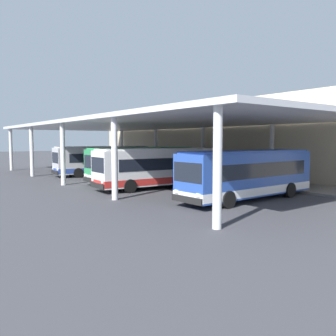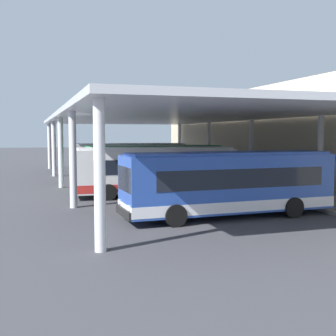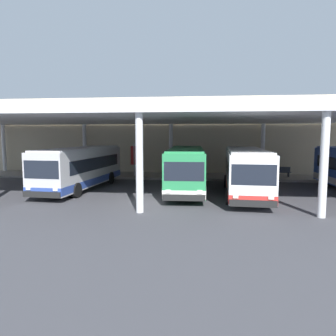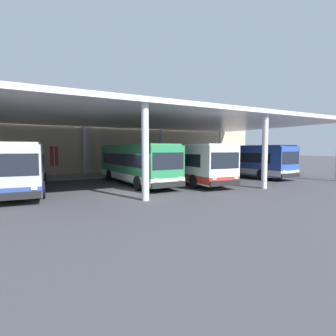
# 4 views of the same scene
# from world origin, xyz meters

# --- Properties ---
(ground_plane) EXTENTS (200.00, 200.00, 0.00)m
(ground_plane) POSITION_xyz_m (0.00, 0.00, 0.00)
(ground_plane) COLOR #3D3D42
(platform_kerb) EXTENTS (42.00, 4.50, 0.18)m
(platform_kerb) POSITION_xyz_m (0.00, 11.75, 0.09)
(platform_kerb) COLOR gray
(platform_kerb) RESTS_ON ground
(station_building_facade) EXTENTS (48.00, 1.60, 8.09)m
(station_building_facade) POSITION_xyz_m (0.00, 15.00, 4.05)
(station_building_facade) COLOR #C1B293
(station_building_facade) RESTS_ON ground
(canopy_shelter) EXTENTS (40.00, 17.00, 5.55)m
(canopy_shelter) POSITION_xyz_m (0.00, 5.50, 5.29)
(canopy_shelter) COLOR silver
(canopy_shelter) RESTS_ON ground
(bus_nearest_bay) EXTENTS (3.30, 10.69, 3.17)m
(bus_nearest_bay) POSITION_xyz_m (-5.89, 4.16, 1.66)
(bus_nearest_bay) COLOR #B7B7BC
(bus_nearest_bay) RESTS_ON ground
(bus_second_bay) EXTENTS (2.95, 10.60, 3.17)m
(bus_second_bay) POSITION_xyz_m (2.10, 4.19, 1.66)
(bus_second_bay) COLOR #28844C
(bus_second_bay) RESTS_ON ground
(bus_middle_bay) EXTENTS (3.10, 10.65, 3.17)m
(bus_middle_bay) POSITION_xyz_m (6.23, 3.06, 1.66)
(bus_middle_bay) COLOR white
(bus_middle_bay) RESTS_ON ground
(bus_far_bay) EXTENTS (2.93, 10.60, 3.17)m
(bus_far_bay) POSITION_xyz_m (14.29, 4.43, 1.66)
(bus_far_bay) COLOR #284CA8
(bus_far_bay) RESTS_ON ground
(bench_waiting) EXTENTS (1.80, 0.45, 0.92)m
(bench_waiting) POSITION_xyz_m (10.67, 11.82, 0.66)
(bench_waiting) COLOR #383D47
(bench_waiting) RESTS_ON platform_kerb
(trash_bin) EXTENTS (0.52, 0.52, 0.98)m
(trash_bin) POSITION_xyz_m (7.53, 11.51, 0.68)
(trash_bin) COLOR #33383D
(trash_bin) RESTS_ON platform_kerb
(banner_sign) EXTENTS (0.70, 0.12, 3.20)m
(banner_sign) POSITION_xyz_m (-3.30, 10.94, 1.98)
(banner_sign) COLOR #B2B2B7
(banner_sign) RESTS_ON platform_kerb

